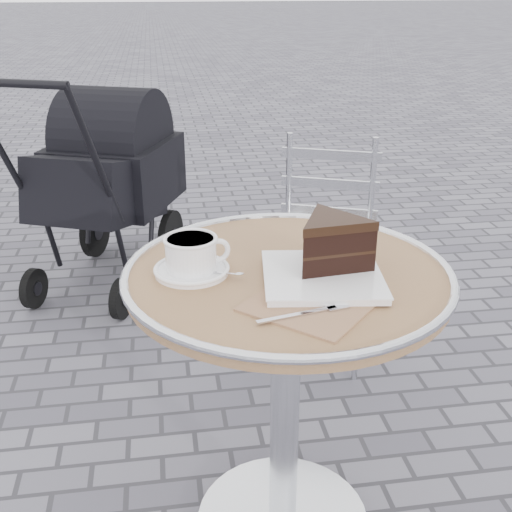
{
  "coord_description": "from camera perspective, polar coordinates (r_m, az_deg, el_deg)",
  "views": [
    {
      "loc": [
        -0.26,
        -1.24,
        1.32
      ],
      "look_at": [
        -0.07,
        -0.02,
        0.78
      ],
      "focal_mm": 45.0,
      "sensor_mm": 36.0,
      "label": 1
    }
  ],
  "objects": [
    {
      "name": "bistro_chair",
      "position": [
        2.35,
        6.24,
        3.01
      ],
      "size": [
        0.47,
        0.47,
        0.8
      ],
      "rotation": [
        0.0,
        0.0,
        -0.39
      ],
      "color": "silver",
      "rests_on": "ground"
    },
    {
      "name": "cake_plate_set",
      "position": [
        1.35,
        6.56,
        0.47
      ],
      "size": [
        0.35,
        0.4,
        0.13
      ],
      "rotation": [
        0.0,
        0.0,
        -0.13
      ],
      "color": "#976B53",
      "rests_on": "cafe_table"
    },
    {
      "name": "cappuccino_set",
      "position": [
        1.37,
        -5.7,
        -0.12
      ],
      "size": [
        0.18,
        0.16,
        0.08
      ],
      "rotation": [
        0.0,
        0.0,
        0.14
      ],
      "color": "white",
      "rests_on": "cafe_table"
    },
    {
      "name": "baby_stroller",
      "position": [
        2.98,
        -13.17,
        6.02
      ],
      "size": [
        0.77,
        1.05,
        1.0
      ],
      "rotation": [
        0.0,
        0.0,
        -0.39
      ],
      "color": "black",
      "rests_on": "ground"
    },
    {
      "name": "cafe_table",
      "position": [
        1.47,
        2.71,
        -7.17
      ],
      "size": [
        0.72,
        0.72,
        0.74
      ],
      "color": "silver",
      "rests_on": "ground"
    }
  ]
}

